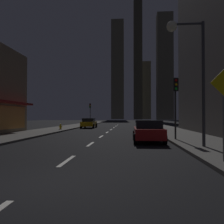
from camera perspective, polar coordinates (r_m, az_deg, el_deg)
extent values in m
cube|color=black|center=(37.39, 0.77, -3.81)|extent=(78.00, 136.00, 0.10)
cube|color=#605E59|center=(37.60, 11.49, -3.59)|extent=(4.00, 76.00, 0.15)
cube|color=#605E59|center=(38.47, -9.72, -3.54)|extent=(4.00, 76.00, 0.15)
cube|color=silver|center=(8.96, -11.23, -11.93)|extent=(0.16, 2.20, 0.01)
cube|color=silver|center=(13.98, -5.43, -8.05)|extent=(0.16, 2.20, 0.01)
cube|color=silver|center=(19.10, -2.75, -6.20)|extent=(0.16, 2.20, 0.01)
cube|color=silver|center=(24.25, -1.22, -5.12)|extent=(0.16, 2.20, 0.01)
cube|color=silver|center=(29.42, -0.22, -4.43)|extent=(0.16, 2.20, 0.01)
cube|color=silver|center=(34.60, 0.47, -3.94)|extent=(0.16, 2.20, 0.01)
cube|color=silver|center=(39.78, 0.98, -3.57)|extent=(0.16, 2.20, 0.01)
cube|color=silver|center=(44.97, 1.38, -3.29)|extent=(0.16, 2.20, 0.01)
cube|color=#5F5A47|center=(154.65, 1.41, 10.56)|extent=(8.27, 6.32, 66.19)
cube|color=#3B382C|center=(140.94, 6.50, 13.00)|extent=(5.07, 7.80, 72.30)
cube|color=brown|center=(150.78, 8.39, 5.32)|extent=(6.61, 6.63, 37.30)
cube|color=brown|center=(123.86, 13.08, 11.01)|extent=(8.14, 6.44, 55.45)
cube|color=#B21919|center=(15.31, 9.05, -5.15)|extent=(1.80, 4.20, 0.65)
cube|color=black|center=(15.09, 9.10, -3.08)|extent=(1.64, 2.00, 0.55)
cylinder|color=black|center=(16.68, 5.63, -5.77)|extent=(0.22, 0.68, 0.68)
cylinder|color=black|center=(16.81, 11.67, -5.72)|extent=(0.22, 0.68, 0.68)
cylinder|color=black|center=(13.90, 5.88, -6.70)|extent=(0.22, 0.68, 0.68)
cylinder|color=black|center=(14.05, 13.12, -6.62)|extent=(0.22, 0.68, 0.68)
sphere|color=white|center=(17.32, 6.68, -4.52)|extent=(0.18, 0.18, 0.18)
sphere|color=white|center=(17.40, 10.31, -4.50)|extent=(0.18, 0.18, 0.18)
cube|color=gold|center=(33.73, -5.80, -2.97)|extent=(1.80, 4.20, 0.65)
cube|color=black|center=(33.52, -5.86, -2.02)|extent=(1.64, 2.00, 0.55)
cylinder|color=black|center=(35.28, -6.81, -3.33)|extent=(0.22, 0.68, 0.68)
cylinder|color=black|center=(34.98, -3.97, -3.36)|extent=(0.22, 0.68, 0.68)
cylinder|color=black|center=(32.54, -7.77, -3.51)|extent=(0.22, 0.68, 0.68)
cylinder|color=black|center=(32.22, -4.70, -3.54)|extent=(0.22, 0.68, 0.68)
sphere|color=white|center=(35.84, -6.09, -2.78)|extent=(0.18, 0.18, 0.18)
sphere|color=white|center=(35.66, -4.35, -2.79)|extent=(0.18, 0.18, 0.18)
cylinder|color=gold|center=(28.02, -12.79, -3.70)|extent=(0.22, 0.22, 0.55)
sphere|color=gold|center=(28.01, -12.79, -3.14)|extent=(0.21, 0.21, 0.21)
cylinder|color=gold|center=(28.03, -12.79, -4.20)|extent=(0.30, 0.30, 0.06)
cylinder|color=gold|center=(28.07, -13.10, -3.64)|extent=(0.10, 0.10, 0.10)
cylinder|color=gold|center=(27.97, -12.48, -3.65)|extent=(0.10, 0.10, 0.10)
cylinder|color=#2D2D2D|center=(16.13, 15.61, 0.90)|extent=(0.12, 0.12, 4.20)
cube|color=black|center=(16.07, 15.71, 6.63)|extent=(0.32, 0.24, 0.90)
sphere|color=red|center=(15.98, 15.80, 7.69)|extent=(0.18, 0.18, 0.18)
sphere|color=#F2B20C|center=(15.94, 15.81, 6.69)|extent=(0.18, 0.18, 0.18)
sphere|color=#19D833|center=(15.91, 15.81, 5.70)|extent=(0.18, 0.18, 0.18)
cylinder|color=#2D2D2D|center=(45.85, -5.48, -0.44)|extent=(0.12, 0.12, 4.20)
cube|color=black|center=(45.70, -5.52, 1.57)|extent=(0.32, 0.24, 0.90)
sphere|color=red|center=(45.59, -5.55, 1.92)|extent=(0.18, 0.18, 0.18)
sphere|color=#F2B20C|center=(45.57, -5.55, 1.57)|extent=(0.18, 0.18, 0.18)
sphere|color=#19D833|center=(45.56, -5.55, 1.22)|extent=(0.18, 0.18, 0.18)
cylinder|color=#38383D|center=(12.79, 21.96, 6.64)|extent=(0.16, 0.16, 6.50)
cylinder|color=#38383D|center=(13.37, 18.36, 20.24)|extent=(1.60, 0.12, 0.12)
sphere|color=#FCF7CC|center=(13.18, 14.77, 20.08)|extent=(0.56, 0.56, 0.56)
cylinder|color=slate|center=(8.70, 26.26, -3.24)|extent=(0.08, 0.08, 2.40)
cube|color=yellow|center=(8.75, 26.25, 6.62)|extent=(0.91, 0.03, 0.91)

